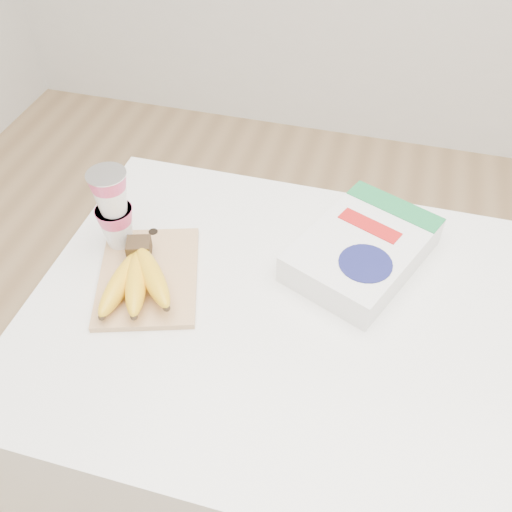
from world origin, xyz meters
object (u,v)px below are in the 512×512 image
Objects in this scene: bananas at (137,278)px; cereal_box at (362,249)px; cutting_board at (148,276)px; yogurt_stack at (113,207)px; table at (314,433)px.

bananas is 0.46m from cereal_box.
bananas reaches higher than cereal_box.
cereal_box is (0.41, 0.16, 0.03)m from cutting_board.
yogurt_stack is (-0.09, 0.07, 0.11)m from cutting_board.
table is at bearing -19.39° from cutting_board.
bananas reaches higher than table.
yogurt_stack reaches higher than cutting_board.
table is 5.34× the size of bananas.
table is 3.20× the size of cereal_box.
bananas is (-0.38, -0.03, 0.48)m from table.
cereal_box is at bearing 79.95° from table.
yogurt_stack is at bearing 124.48° from cutting_board.
cereal_box is at bearing 10.60° from yogurt_stack.
yogurt_stack is at bearing -146.19° from cereal_box.
cutting_board is (-0.38, 0.01, 0.45)m from table.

